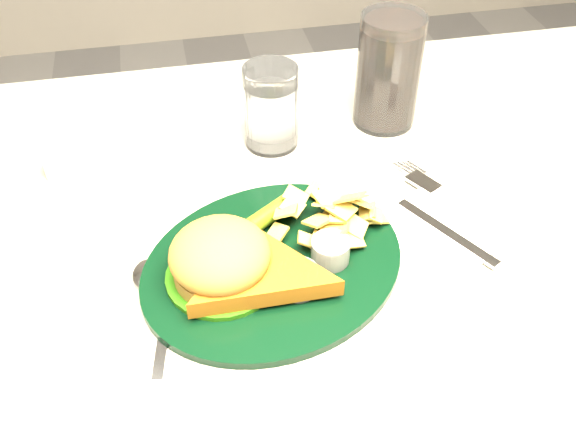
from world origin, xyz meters
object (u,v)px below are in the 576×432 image
water_glass (271,107)px  fork_napkin (443,226)px  cola_glass (388,71)px  dinner_plate (273,245)px

water_glass → fork_napkin: size_ratio=0.62×
cola_glass → water_glass: bearing=-172.9°
cola_glass → fork_napkin: cola_glass is taller
fork_napkin → cola_glass: bearing=60.1°
dinner_plate → water_glass: water_glass is taller
dinner_plate → fork_napkin: (0.18, 0.02, -0.02)m
fork_napkin → water_glass: bearing=98.3°
water_glass → dinner_plate: bearing=-100.2°
water_glass → cola_glass: cola_glass is taller
cola_glass → fork_napkin: 0.22m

